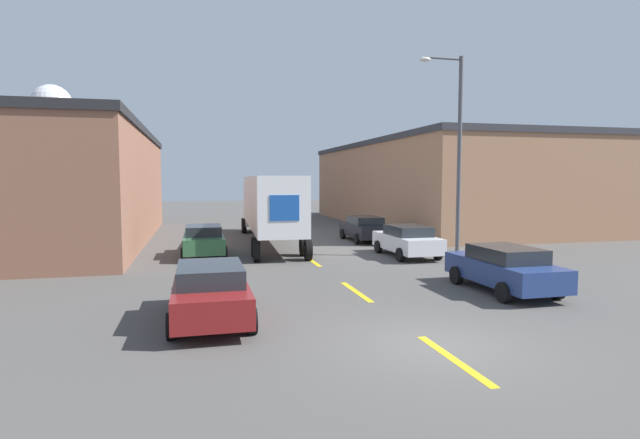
# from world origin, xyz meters

# --- Properties ---
(ground_plane) EXTENTS (160.00, 160.00, 0.00)m
(ground_plane) POSITION_xyz_m (0.00, 0.00, 0.00)
(ground_plane) COLOR #4C4947
(road_centerline) EXTENTS (0.20, 15.77, 0.01)m
(road_centerline) POSITION_xyz_m (0.00, 5.50, 0.00)
(road_centerline) COLOR gold
(road_centerline) RESTS_ON ground_plane
(warehouse_left) EXTENTS (11.64, 23.86, 6.67)m
(warehouse_left) POSITION_xyz_m (-13.59, 22.30, 3.34)
(warehouse_left) COLOR brown
(warehouse_left) RESTS_ON ground_plane
(warehouse_right) EXTENTS (13.94, 27.81, 6.75)m
(warehouse_right) POSITION_xyz_m (14.74, 28.52, 3.38)
(warehouse_right) COLOR #9E7051
(warehouse_right) RESTS_ON ground_plane
(semi_truck) EXTENTS (3.34, 15.37, 3.86)m
(semi_truck) POSITION_xyz_m (-0.96, 18.99, 2.34)
(semi_truck) COLOR silver
(semi_truck) RESTS_ON ground_plane
(parked_car_left_far) EXTENTS (2.07, 4.52, 1.50)m
(parked_car_left_far) POSITION_xyz_m (-4.74, 14.62, 0.79)
(parked_car_left_far) COLOR #2D5B38
(parked_car_left_far) RESTS_ON ground_plane
(parked_car_left_near) EXTENTS (2.07, 4.52, 1.50)m
(parked_car_left_near) POSITION_xyz_m (-4.74, 3.18, 0.79)
(parked_car_left_near) COLOR maroon
(parked_car_left_near) RESTS_ON ground_plane
(parked_car_right_far) EXTENTS (2.07, 4.52, 1.50)m
(parked_car_right_far) POSITION_xyz_m (4.74, 18.42, 0.79)
(parked_car_right_far) COLOR black
(parked_car_right_far) RESTS_ON ground_plane
(parked_car_right_mid) EXTENTS (2.07, 4.52, 1.50)m
(parked_car_right_mid) POSITION_xyz_m (4.74, 12.17, 0.79)
(parked_car_right_mid) COLOR silver
(parked_car_right_mid) RESTS_ON ground_plane
(parked_car_right_near) EXTENTS (2.07, 4.52, 1.50)m
(parked_car_right_near) POSITION_xyz_m (4.74, 4.38, 0.79)
(parked_car_right_near) COLOR navy
(parked_car_right_near) RESTS_ON ground_plane
(water_tower) EXTENTS (4.87, 4.87, 15.45)m
(water_tower) POSITION_xyz_m (-22.19, 58.92, 12.73)
(water_tower) COLOR #47474C
(water_tower) RESTS_ON ground_plane
(street_lamp) EXTENTS (2.21, 0.32, 9.41)m
(street_lamp) POSITION_xyz_m (6.83, 11.49, 5.34)
(street_lamp) COLOR #4C4C51
(street_lamp) RESTS_ON ground_plane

